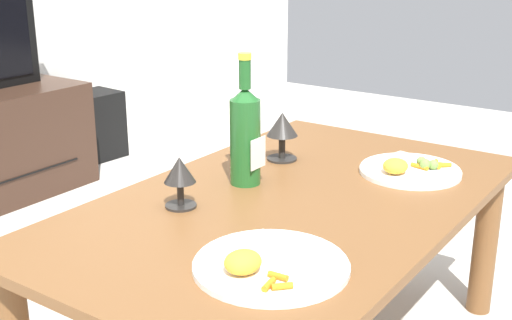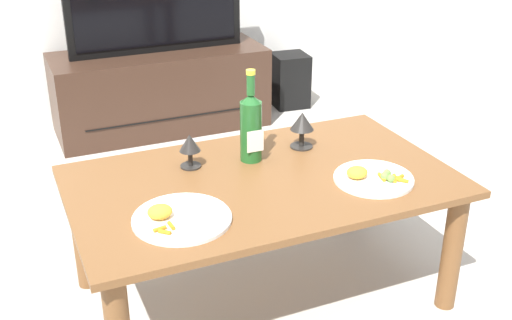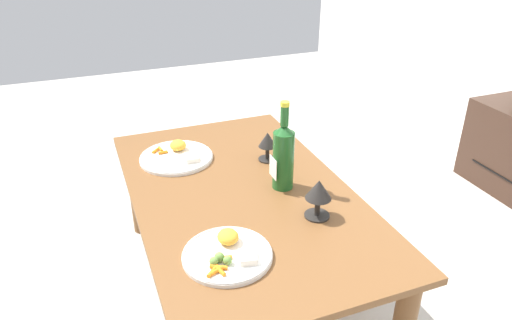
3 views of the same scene
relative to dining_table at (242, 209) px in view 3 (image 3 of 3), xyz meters
name	(u,v)px [view 3 (image 3 of 3)]	position (x,y,z in m)	size (l,w,h in m)	color
ground_plane	(243,291)	(0.00, 0.00, -0.40)	(6.40, 6.40, 0.00)	#B7B2A8
dining_table	(242,209)	(0.00, 0.00, 0.00)	(1.29, 0.77, 0.48)	brown
wine_bottle	(283,154)	(0.02, 0.15, 0.21)	(0.08, 0.08, 0.33)	#1E5923
goblet_left	(268,142)	(-0.19, 0.18, 0.16)	(0.07, 0.07, 0.12)	black
goblet_right	(319,192)	(0.24, 0.18, 0.17)	(0.09, 0.09, 0.14)	black
dinner_plate_left	(177,156)	(-0.34, -0.16, 0.09)	(0.30, 0.30, 0.05)	white
dinner_plate_right	(228,253)	(0.33, -0.16, 0.09)	(0.27, 0.27, 0.05)	white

